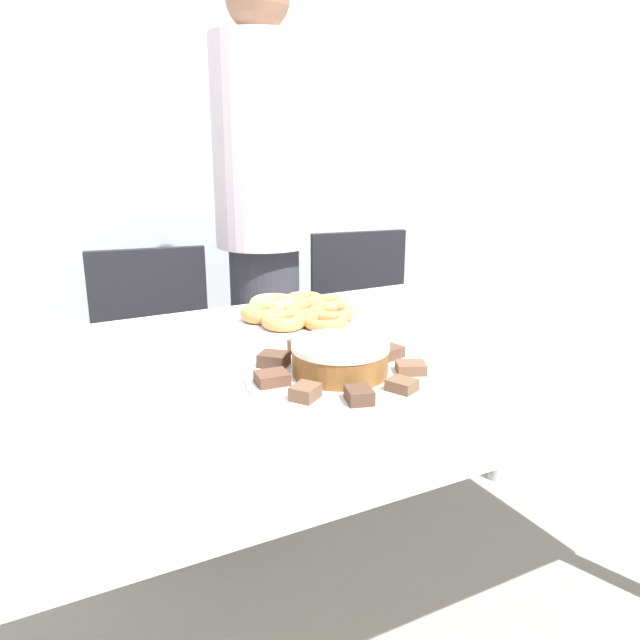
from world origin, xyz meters
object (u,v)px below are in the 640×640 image
person_standing (263,225)px  office_chair_right (370,353)px  office_chair_left (157,391)px  napkin (515,331)px  plate_cake (340,376)px  plate_donuts (305,319)px  frosted_cake (340,358)px

person_standing → office_chair_right: bearing=-3.8°
office_chair_left → office_chair_right: size_ratio=1.00×
office_chair_right → napkin: size_ratio=5.10×
plate_cake → office_chair_right: bearing=54.8°
office_chair_right → plate_donuts: office_chair_right is taller
office_chair_right → plate_cake: bearing=-115.7°
frosted_cake → plate_donuts: bearing=73.5°
person_standing → office_chair_right: size_ratio=2.03×
frosted_cake → office_chair_right: bearing=54.8°
person_standing → plate_donuts: 0.67m
office_chair_right → plate_donuts: bearing=-124.5°
office_chair_left → person_standing: bearing=14.5°
office_chair_left → plate_cake: bearing=-71.3°
plate_cake → napkin: (0.52, 0.07, -0.00)m
person_standing → office_chair_left: person_standing is taller
person_standing → napkin: 1.00m
office_chair_left → plate_cake: (0.14, -1.00, 0.38)m
plate_donuts → frosted_cake: (-0.11, -0.39, 0.04)m
plate_cake → frosted_cake: (-0.00, -0.00, 0.04)m
office_chair_left → napkin: 1.20m
plate_cake → frosted_cake: 0.04m
office_chair_right → plate_cake: (-0.70, -1.00, 0.38)m
plate_donuts → office_chair_left: bearing=112.9°
frosted_cake → napkin: frosted_cake is taller
frosted_cake → napkin: (0.52, 0.07, -0.04)m
office_chair_right → plate_cake: size_ratio=2.35×
napkin → plate_cake: bearing=-172.6°
office_chair_left → plate_cake: 1.07m
person_standing → office_chair_left: size_ratio=2.03×
office_chair_left → plate_donuts: (0.26, -0.61, 0.38)m
office_chair_left → napkin: office_chair_left is taller
office_chair_right → person_standing: bearing=-174.3°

